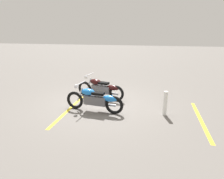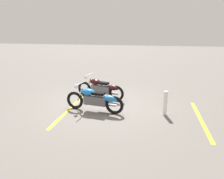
# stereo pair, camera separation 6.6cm
# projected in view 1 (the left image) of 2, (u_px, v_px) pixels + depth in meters

# --- Properties ---
(ground_plane) EXTENTS (60.00, 60.00, 0.00)m
(ground_plane) POSITION_uv_depth(u_px,v_px,m) (98.00, 104.00, 8.21)
(ground_plane) COLOR #66605B
(motorcycle_bright_foreground) EXTENTS (2.22, 0.62, 1.04)m
(motorcycle_bright_foreground) POSITION_uv_depth(u_px,v_px,m) (95.00, 99.00, 7.38)
(motorcycle_bright_foreground) COLOR black
(motorcycle_bright_foreground) RESTS_ON ground
(motorcycle_dark_foreground) EXTENTS (2.18, 0.78, 1.04)m
(motorcycle_dark_foreground) POSITION_uv_depth(u_px,v_px,m) (101.00, 88.00, 8.75)
(motorcycle_dark_foreground) COLOR black
(motorcycle_dark_foreground) RESTS_ON ground
(bollard_post) EXTENTS (0.14, 0.14, 0.86)m
(bollard_post) POSITION_uv_depth(u_px,v_px,m) (165.00, 103.00, 7.08)
(bollard_post) COLOR white
(bollard_post) RESTS_ON ground
(parking_stripe_near) EXTENTS (0.13, 3.20, 0.01)m
(parking_stripe_near) POSITION_uv_depth(u_px,v_px,m) (68.00, 110.00, 7.62)
(parking_stripe_near) COLOR yellow
(parking_stripe_near) RESTS_ON ground
(parking_stripe_mid) EXTENTS (0.13, 3.20, 0.01)m
(parking_stripe_mid) POSITION_uv_depth(u_px,v_px,m) (201.00, 120.00, 6.81)
(parking_stripe_mid) COLOR yellow
(parking_stripe_mid) RESTS_ON ground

